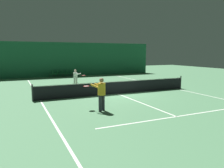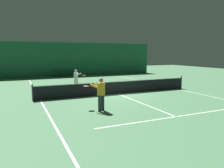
{
  "view_description": "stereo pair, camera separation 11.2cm",
  "coord_description": "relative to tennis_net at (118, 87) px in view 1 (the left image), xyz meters",
  "views": [
    {
      "loc": [
        -6.99,
        -14.29,
        3.01
      ],
      "look_at": [
        -1.15,
        -1.5,
        1.0
      ],
      "focal_mm": 35.0,
      "sensor_mm": 36.0,
      "label": 1
    },
    {
      "loc": [
        -6.88,
        -14.34,
        3.01
      ],
      "look_at": [
        -1.15,
        -1.5,
        1.0
      ],
      "focal_mm": 35.0,
      "sensor_mm": 36.0,
      "label": 2
    }
  ],
  "objects": [
    {
      "name": "court_line_service_far",
      "position": [
        0.0,
        6.4,
        -0.51
      ],
      "size": [
        8.25,
        0.1,
        0.0
      ],
      "color": "white",
      "rests_on": "ground"
    },
    {
      "name": "courtside_chair_5",
      "position": [
        0.27,
        13.36,
        -0.03
      ],
      "size": [
        0.44,
        0.44,
        0.84
      ],
      "rotation": [
        0.0,
        0.0,
        -1.57
      ],
      "color": "#2D2D2D",
      "rests_on": "ground"
    },
    {
      "name": "ground_plane",
      "position": [
        0.0,
        0.0,
        -0.51
      ],
      "size": [
        60.0,
        60.0,
        0.0
      ],
      "primitive_type": "plane",
      "color": "#4C7F56"
    },
    {
      "name": "tennis_net",
      "position": [
        0.0,
        0.0,
        0.0
      ],
      "size": [
        12.0,
        0.1,
        1.07
      ],
      "color": "black",
      "rests_on": "ground"
    },
    {
      "name": "court_line_sideline_right",
      "position": [
        5.5,
        0.0,
        -0.51
      ],
      "size": [
        0.1,
        23.8,
        0.0
      ],
      "color": "white",
      "rests_on": "ground"
    },
    {
      "name": "courtside_chair_1",
      "position": [
        -2.02,
        13.36,
        -0.03
      ],
      "size": [
        0.44,
        0.44,
        0.84
      ],
      "rotation": [
        0.0,
        0.0,
        -1.57
      ],
      "color": "#2D2D2D",
      "rests_on": "ground"
    },
    {
      "name": "court_line_service_near",
      "position": [
        0.0,
        -6.4,
        -0.51
      ],
      "size": [
        8.25,
        0.1,
        0.0
      ],
      "color": "white",
      "rests_on": "ground"
    },
    {
      "name": "courtside_chair_2",
      "position": [
        -1.44,
        13.36,
        -0.03
      ],
      "size": [
        0.44,
        0.44,
        0.84
      ],
      "rotation": [
        0.0,
        0.0,
        -1.57
      ],
      "color": "#2D2D2D",
      "rests_on": "ground"
    },
    {
      "name": "courtside_chair_3",
      "position": [
        -0.87,
        13.36,
        -0.03
      ],
      "size": [
        0.44,
        0.44,
        0.84
      ],
      "rotation": [
        0.0,
        0.0,
        -1.57
      ],
      "color": "#2D2D2D",
      "rests_on": "ground"
    },
    {
      "name": "court_line_baseline_far",
      "position": [
        0.0,
        11.9,
        -0.51
      ],
      "size": [
        11.0,
        0.1,
        0.0
      ],
      "color": "white",
      "rests_on": "ground"
    },
    {
      "name": "court_line_centre",
      "position": [
        0.0,
        0.0,
        -0.51
      ],
      "size": [
        0.1,
        12.8,
        0.0
      ],
      "color": "white",
      "rests_on": "ground"
    },
    {
      "name": "player_far",
      "position": [
        -1.99,
        4.33,
        0.41
      ],
      "size": [
        0.96,
        1.31,
        1.58
      ],
      "rotation": [
        0.0,
        0.0,
        -1.04
      ],
      "color": "beige",
      "rests_on": "ground"
    },
    {
      "name": "court_line_sideline_left",
      "position": [
        -5.5,
        0.0,
        -0.51
      ],
      "size": [
        0.1,
        23.8,
        0.0
      ],
      "color": "white",
      "rests_on": "ground"
    },
    {
      "name": "courtside_chair_4",
      "position": [
        -0.3,
        13.36,
        -0.03
      ],
      "size": [
        0.44,
        0.44,
        0.84
      ],
      "rotation": [
        0.0,
        0.0,
        -1.57
      ],
      "color": "#2D2D2D",
      "rests_on": "ground"
    },
    {
      "name": "backdrop_curtain",
      "position": [
        0.0,
        13.91,
        1.66
      ],
      "size": [
        23.0,
        0.12,
        4.35
      ],
      "color": "#1E5B3D",
      "rests_on": "ground"
    },
    {
      "name": "courtside_chair_0",
      "position": [
        -2.59,
        13.36,
        -0.03
      ],
      "size": [
        0.44,
        0.44,
        0.84
      ],
      "rotation": [
        0.0,
        0.0,
        -1.57
      ],
      "color": "#2D2D2D",
      "rests_on": "ground"
    },
    {
      "name": "player_near",
      "position": [
        -2.91,
        -3.96,
        0.51
      ],
      "size": [
        1.05,
        1.36,
        1.75
      ],
      "rotation": [
        0.0,
        0.0,
        2.14
      ],
      "color": "#2D2D38",
      "rests_on": "ground"
    }
  ]
}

